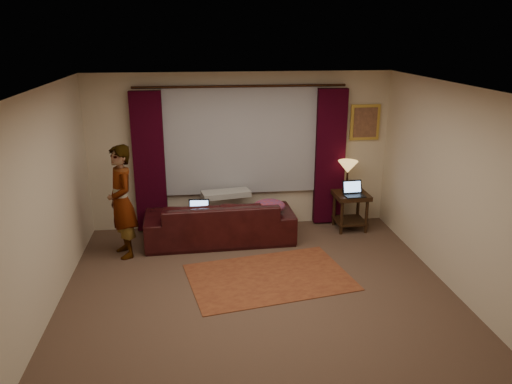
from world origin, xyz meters
TOP-DOWN VIEW (x-y plane):
  - floor at (0.00, 0.00)m, footprint 5.00×5.00m
  - ceiling at (0.00, 0.00)m, footprint 5.00×5.00m
  - wall_back at (0.00, 2.50)m, footprint 5.00×0.02m
  - wall_front at (0.00, -2.50)m, footprint 5.00×0.02m
  - wall_left at (-2.50, 0.00)m, footprint 0.02×5.00m
  - wall_right at (2.50, 0.00)m, footprint 0.02×5.00m
  - sheer_curtain at (0.00, 2.44)m, footprint 2.50×0.05m
  - drape_left at (-1.50, 2.39)m, footprint 0.50×0.14m
  - drape_right at (1.50, 2.39)m, footprint 0.50×0.14m
  - curtain_rod at (0.00, 2.39)m, footprint 0.04×0.04m
  - picture_frame at (2.10, 2.47)m, footprint 0.50×0.04m
  - sofa at (-0.40, 1.83)m, footprint 2.37×1.09m
  - throw_blanket at (-0.28, 2.12)m, footprint 0.82×0.45m
  - clothing_pile at (0.37, 1.72)m, footprint 0.57×0.47m
  - laptop_sofa at (-0.73, 1.71)m, footprint 0.35×0.38m
  - area_rug at (0.19, 0.47)m, footprint 2.37×1.80m
  - end_table at (1.80, 2.07)m, footprint 0.57×0.57m
  - tiffany_lamp at (1.75, 2.16)m, footprint 0.37×0.37m
  - laptop_table at (1.81, 1.90)m, footprint 0.35×0.38m
  - person at (-1.84, 1.46)m, footprint 0.65×0.65m

SIDE VIEW (x-z plane):
  - floor at x=0.00m, z-range -0.01..0.00m
  - area_rug at x=0.19m, z-range 0.00..0.01m
  - end_table at x=1.80m, z-range 0.00..0.64m
  - sofa at x=-0.40m, z-range 0.00..0.94m
  - clothing_pile at x=0.37m, z-range 0.47..0.69m
  - laptop_sofa at x=-0.73m, z-range 0.47..0.70m
  - laptop_table at x=1.81m, z-range 0.64..0.87m
  - person at x=-1.84m, z-range 0.00..1.68m
  - tiffany_lamp at x=1.75m, z-range 0.64..1.17m
  - throw_blanket at x=-0.28m, z-range 0.90..0.99m
  - drape_left at x=-1.50m, z-range 0.03..2.33m
  - drape_right at x=1.50m, z-range 0.03..2.33m
  - wall_back at x=0.00m, z-range 0.00..2.60m
  - wall_front at x=0.00m, z-range 0.00..2.60m
  - wall_left at x=-2.50m, z-range 0.00..2.60m
  - wall_right at x=2.50m, z-range 0.00..2.60m
  - sheer_curtain at x=0.00m, z-range 0.60..2.40m
  - picture_frame at x=2.10m, z-range 1.45..2.05m
  - curtain_rod at x=0.00m, z-range 0.68..4.08m
  - ceiling at x=0.00m, z-range 2.59..2.61m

